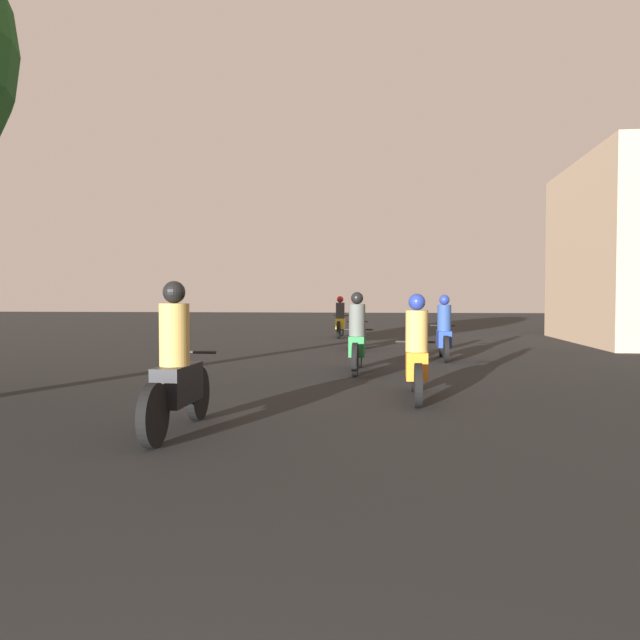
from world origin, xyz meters
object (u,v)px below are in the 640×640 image
object	(u,v)px
motorcycle_orange	(416,356)
motorcycle_blue	(444,334)
motorcycle_black	(177,373)
motorcycle_red	(357,328)
motorcycle_green	(357,340)
motorcycle_yellow	(340,321)

from	to	relation	value
motorcycle_orange	motorcycle_blue	world-z (taller)	motorcycle_blue
motorcycle_black	motorcycle_red	xyz separation A→B (m)	(1.28, 11.37, -0.05)
motorcycle_black	motorcycle_green	size ratio (longest dim) A/B	1.00
motorcycle_blue	motorcycle_red	distance (m)	3.69
motorcycle_blue	motorcycle_yellow	xyz separation A→B (m)	(-3.13, 7.95, 0.00)
motorcycle_green	motorcycle_yellow	size ratio (longest dim) A/B	0.97
motorcycle_blue	motorcycle_red	xyz separation A→B (m)	(-2.23, 2.94, -0.01)
motorcycle_blue	motorcycle_green	bearing A→B (deg)	-120.98
motorcycle_orange	motorcycle_red	distance (m)	8.87
motorcycle_black	motorcycle_orange	distance (m)	3.72
motorcycle_green	motorcycle_blue	bearing A→B (deg)	54.00
motorcycle_green	motorcycle_red	xyz separation A→B (m)	(-0.34, 5.58, -0.03)
motorcycle_blue	motorcycle_yellow	world-z (taller)	motorcycle_blue
motorcycle_red	motorcycle_orange	bearing A→B (deg)	-79.21
motorcycle_black	motorcycle_green	world-z (taller)	motorcycle_black
motorcycle_blue	motorcycle_red	world-z (taller)	motorcycle_blue
motorcycle_orange	motorcycle_yellow	xyz separation A→B (m)	(-2.28, 13.78, -0.00)
motorcycle_red	motorcycle_yellow	xyz separation A→B (m)	(-0.90, 5.01, 0.01)
motorcycle_orange	motorcycle_green	xyz separation A→B (m)	(-1.04, 3.18, 0.02)
motorcycle_yellow	motorcycle_blue	bearing A→B (deg)	-65.79
motorcycle_green	motorcycle_orange	bearing A→B (deg)	-72.25
motorcycle_blue	motorcycle_yellow	bearing A→B (deg)	116.12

